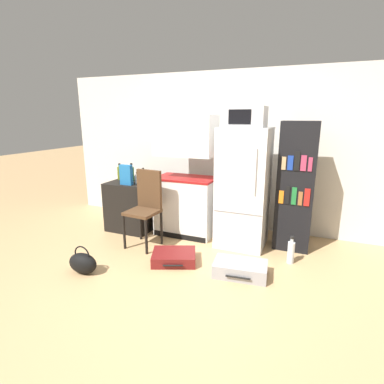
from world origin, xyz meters
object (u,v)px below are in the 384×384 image
Objects in this scene: refrigerator at (243,188)px; bottle_clear_short at (128,175)px; bottle_olive_oil at (120,173)px; side_table at (134,205)px; water_bottle_front at (291,252)px; suitcase_large_flat at (174,257)px; microwave at (246,117)px; bottle_green_tall at (132,174)px; bottle_milk_white at (137,179)px; chair at (146,202)px; bookshelf at (296,187)px; bottle_blue_soda at (143,178)px; kitchen_hutch at (186,181)px; handbag at (83,263)px; bottle_amber_beer at (123,174)px; cereal_box at (126,175)px; suitcase_small_flat at (240,269)px.

bottle_clear_short is (-1.86, 0.00, 0.04)m from refrigerator.
side_table is at bearing -6.88° from bottle_olive_oil.
suitcase_large_flat is at bearing -158.32° from water_bottle_front.
microwave is 1.98m from bottle_green_tall.
microwave is 2.75× the size of bottle_milk_white.
suitcase_large_flat is (0.59, -0.36, -0.55)m from chair.
chair is (0.63, -0.53, -0.23)m from bottle_clear_short.
bottle_green_tall is 0.44× the size of suitcase_large_flat.
bookshelf is 6.81× the size of bottle_blue_soda.
bottle_olive_oil is at bearing 163.60° from bottle_blue_soda.
kitchen_hutch is 6.30× the size of bottle_green_tall.
bottle_clear_short is at bearing 158.56° from side_table.
bookshelf is 9.61× the size of bottle_milk_white.
kitchen_hutch reaches higher than water_bottle_front.
handbag is 2.49m from water_bottle_front.
bookshelf reaches higher than suitcase_large_flat.
bottle_green_tall is 0.27× the size of chair.
bottle_amber_beer is 0.49m from cereal_box.
chair is (-0.35, -0.57, -0.20)m from kitchen_hutch.
suitcase_large_flat is at bearing -35.82° from bottle_clear_short.
bottle_amber_beer is (-1.14, 0.04, 0.02)m from kitchen_hutch.
bottle_blue_soda is (-2.15, -0.30, 0.02)m from bookshelf.
bookshelf reaches higher than water_bottle_front.
bottle_green_tall is 1.59× the size of bottle_milk_white.
bottle_olive_oil is (-1.14, -0.06, 0.06)m from kitchen_hutch.
side_table is 2.47m from bookshelf.
bottle_olive_oil is at bearing 175.95° from bottle_green_tall.
bottle_blue_soda is at bearing 117.36° from suitcase_large_flat.
bottle_milk_white is 2.41m from water_bottle_front.
cereal_box is (-0.11, -0.12, 0.08)m from bottle_milk_white.
suitcase_small_flat is 1.81m from handbag.
side_table is 2.15m from suitcase_small_flat.
bottle_milk_white is at bearing 46.66° from cereal_box.
refrigerator reaches higher than water_bottle_front.
bottle_olive_oil is 0.88× the size of cereal_box.
side_table is 0.56m from bottle_olive_oil.
bottle_green_tall reaches higher than bottle_clear_short.
bottle_amber_beer is 0.16× the size of chair.
bottle_olive_oil is at bearing 173.12° from side_table.
bottle_green_tall is 1.70m from handbag.
kitchen_hutch is 1.55m from bookshelf.
bottle_clear_short is at bearing 156.28° from bottle_blue_soda.
water_bottle_front is (1.34, 0.53, 0.08)m from suitcase_large_flat.
microwave is (0.88, -0.05, 0.94)m from kitchen_hutch.
refrigerator is 2.24m from handbag.
bottle_clear_short is (-0.98, -0.05, 0.03)m from kitchen_hutch.
bookshelf is 2.69m from bottle_amber_beer.
bottle_blue_soda is 1.53× the size of bottle_amber_beer.
refrigerator is at bearing -168.24° from bookshelf.
handbag is (-0.86, -0.64, 0.06)m from suitcase_large_flat.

